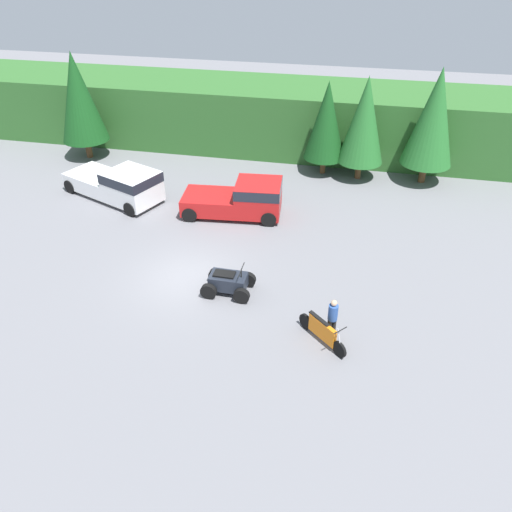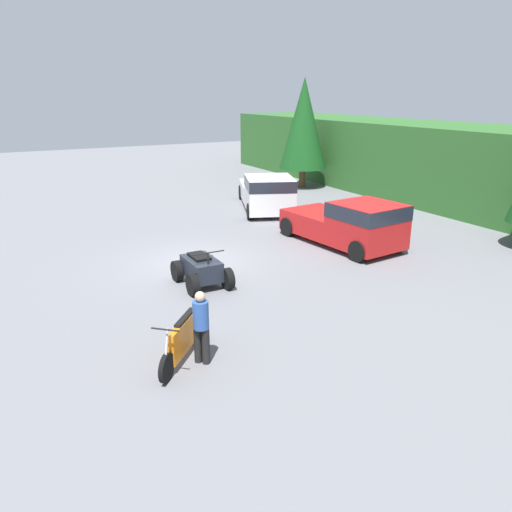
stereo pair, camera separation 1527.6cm
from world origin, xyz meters
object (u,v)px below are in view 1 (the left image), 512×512
at_px(pickup_truck_second, 120,184).
at_px(dirt_bike, 322,331).
at_px(quad_atv, 228,282).
at_px(pickup_truck_red, 242,198).
at_px(rider_person, 332,317).

relative_size(pickup_truck_second, dirt_bike, 3.32).
xyz_separation_m(pickup_truck_second, quad_atv, (7.83, -6.81, -0.48)).
xyz_separation_m(pickup_truck_red, rider_person, (5.31, -8.36, -0.05)).
bearing_deg(quad_atv, pickup_truck_red, 98.94).
height_order(dirt_bike, quad_atv, quad_atv).
xyz_separation_m(dirt_bike, quad_atv, (-4.04, 2.15, -0.00)).
bearing_deg(rider_person, quad_atv, -154.37).
bearing_deg(quad_atv, pickup_truck_second, 139.57).
bearing_deg(quad_atv, rider_person, -22.13).
distance_m(pickup_truck_red, dirt_bike, 10.05).
relative_size(pickup_truck_second, rider_person, 3.66).
bearing_deg(dirt_bike, quad_atv, -165.70).
bearing_deg(pickup_truck_second, rider_person, -13.05).
height_order(quad_atv, rider_person, rider_person).
distance_m(pickup_truck_second, quad_atv, 10.39).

